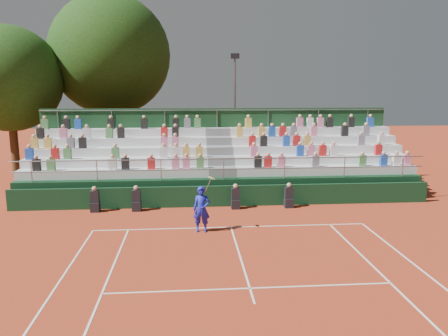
{
  "coord_description": "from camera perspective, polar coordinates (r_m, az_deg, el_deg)",
  "views": [
    {
      "loc": [
        -1.67,
        -16.88,
        5.59
      ],
      "look_at": [
        0.0,
        3.5,
        1.8
      ],
      "focal_mm": 35.0,
      "sensor_mm": 36.0,
      "label": 1
    }
  ],
  "objects": [
    {
      "name": "floodlight_mast",
      "position": [
        30.99,
        1.42,
        8.69
      ],
      "size": [
        0.6,
        0.25,
        7.89
      ],
      "color": "gray",
      "rests_on": "ground"
    },
    {
      "name": "grandstand",
      "position": [
        23.81,
        -0.58,
        -0.42
      ],
      "size": [
        20.0,
        5.2,
        4.4
      ],
      "color": "black",
      "rests_on": "ground"
    },
    {
      "name": "line_officials",
      "position": [
        20.28,
        -4.46,
        -4.13
      ],
      "size": [
        9.36,
        0.4,
        1.19
      ],
      "color": "black",
      "rests_on": "ground"
    },
    {
      "name": "tree_east",
      "position": [
        31.54,
        -14.65,
        14.07
      ],
      "size": [
        8.11,
        8.11,
        11.8
      ],
      "color": "#3B2815",
      "rests_on": "ground"
    },
    {
      "name": "courtside_wall",
      "position": [
        20.78,
        0.07,
        -3.68
      ],
      "size": [
        20.0,
        0.15,
        1.0
      ],
      "primitive_type": "cube",
      "color": "black",
      "rests_on": "ground"
    },
    {
      "name": "tree_west",
      "position": [
        30.25,
        -26.32,
        10.39
      ],
      "size": [
        6.45,
        6.45,
        9.33
      ],
      "color": "#3B2815",
      "rests_on": "ground"
    },
    {
      "name": "tennis_player",
      "position": [
        17.09,
        -2.94,
        -5.4
      ],
      "size": [
        0.89,
        0.52,
        2.22
      ],
      "color": "#1820B5",
      "rests_on": "ground"
    },
    {
      "name": "ground",
      "position": [
        17.86,
        0.92,
        -7.74
      ],
      "size": [
        90.0,
        90.0,
        0.0
      ],
      "primitive_type": "plane",
      "color": "#A7381B",
      "rests_on": "ground"
    }
  ]
}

